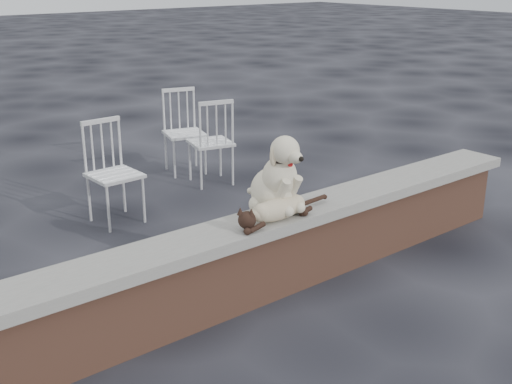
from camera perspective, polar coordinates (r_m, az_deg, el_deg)
ground at (r=4.48m, az=-3.89°, el=-10.61°), size 60.00×60.00×0.00m
brick_wall at (r=4.36m, az=-3.97°, el=-7.76°), size 6.00×0.30×0.50m
capstone at (r=4.23m, az=-4.06°, el=-4.26°), size 6.20×0.40×0.08m
dog at (r=4.51m, az=1.50°, el=1.79°), size 0.40×0.52×0.59m
cat at (r=4.42m, az=1.94°, el=-1.39°), size 1.05×0.28×0.18m
chair_c at (r=6.93m, az=-4.05°, el=4.54°), size 0.68×0.68×0.94m
chair_d at (r=7.33m, az=-6.36°, el=5.30°), size 0.69×0.69×0.94m
chair_b at (r=5.95m, az=-12.45°, el=1.63°), size 0.58×0.58×0.94m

